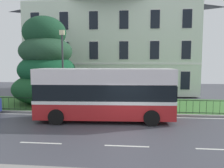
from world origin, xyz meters
name	(u,v)px	position (x,y,z in m)	size (l,w,h in m)	color
ground_plane	(128,126)	(0.00, 1.33, -0.01)	(60.00, 56.00, 0.18)	#42434B
georgian_townhouse	(113,43)	(-2.35, 16.99, 6.22)	(19.57, 9.93, 12.14)	silver
iron_verge_railing	(97,105)	(-2.35, 4.40, 0.62)	(18.23, 0.04, 0.97)	black
evergreen_tree	(47,68)	(-7.46, 7.78, 3.22)	(6.09, 6.09, 7.86)	#423328
single_decker_bus	(105,94)	(-1.52, 2.49, 1.75)	(8.76, 2.92, 3.34)	#AF1E21
street_lamp_post	(63,64)	(-5.18, 5.30, 3.63)	(0.36, 0.24, 6.06)	#333338
litter_bin	(139,103)	(0.75, 5.04, 0.71)	(0.54, 0.54, 1.18)	#23472D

